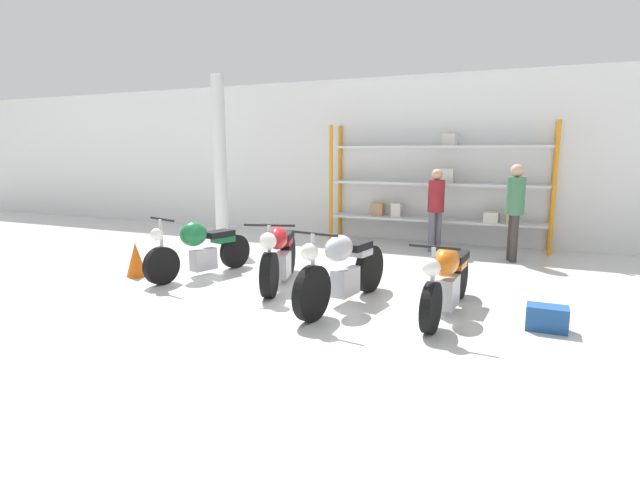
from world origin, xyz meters
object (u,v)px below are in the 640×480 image
Objects in this scene: motorcycle_orange at (447,278)px; traffic_cone at (136,259)px; person_near_rack at (515,204)px; motorcycle_green at (200,247)px; toolbox at (547,318)px; shelving_rack at (437,186)px; motorcycle_silver at (343,269)px; motorcycle_red at (279,255)px; person_browsing at (436,203)px.

traffic_cone is (-4.88, -0.10, -0.18)m from motorcycle_orange.
motorcycle_green is at bearing 16.50° from person_near_rack.
motorcycle_orange reaches higher than toolbox.
shelving_rack is 4.90m from motorcycle_silver.
toolbox is at bearing -65.52° from shelving_rack.
motorcycle_red is at bearing 171.77° from toolbox.
toolbox is at bearing 100.32° from motorcycle_silver.
toolbox is (3.68, -0.53, -0.31)m from motorcycle_red.
motorcycle_orange is (1.04, -4.63, -0.80)m from shelving_rack.
motorcycle_silver is at bearing -77.66° from motorcycle_orange.
shelving_rack reaches higher than person_near_rack.
person_near_rack is at bearing 98.68° from toolbox.
person_near_rack is (0.57, 3.54, 0.59)m from motorcycle_orange.
shelving_rack reaches higher than toolbox.
motorcycle_green is 5.58m from person_near_rack.
motorcycle_orange is (2.54, -0.39, 0.00)m from motorcycle_red.
person_near_rack is 3.20× the size of traffic_cone.
person_near_rack is (1.61, -1.09, -0.21)m from shelving_rack.
toolbox is (0.56, -3.68, -0.90)m from person_near_rack.
motorcycle_silver is 2.46m from toolbox.
motorcycle_red is 1.12× the size of person_near_rack.
shelving_rack is 5.25m from motorcycle_green.
person_browsing reaches higher than motorcycle_orange.
motorcycle_green reaches higher than traffic_cone.
person_near_rack reaches higher than traffic_cone.
motorcycle_red is at bearing -106.58° from motorcycle_silver.
motorcycle_silver is 4.22m from person_near_rack.
motorcycle_red is 1.20× the size of person_browsing.
motorcycle_orange is 4.74× the size of toolbox.
motorcycle_silver reaches higher than motorcycle_orange.
motorcycle_green is at bearing 25.63° from traffic_cone.
person_near_rack is at bearing 33.74° from traffic_cone.
motorcycle_red is (-1.51, -4.24, -0.81)m from shelving_rack.
traffic_cone is (-3.98, -3.99, -0.69)m from person_browsing.
person_near_rack is 4.00× the size of toolbox.
traffic_cone is (-5.45, -3.64, -0.77)m from person_near_rack.
motorcycle_red is at bearing 97.26° from person_browsing.
motorcycle_orange is 1.27× the size of person_browsing.
shelving_rack reaches higher than motorcycle_orange.
person_browsing is 4.59m from toolbox.
motorcycle_green is 0.94× the size of motorcycle_orange.
motorcycle_green is 4.71m from person_browsing.
shelving_rack is at bearing -164.00° from motorcycle_orange.
person_near_rack is at bearing -34.13° from shelving_rack.
person_near_rack is (1.47, -0.35, 0.08)m from person_browsing.
motorcycle_orange is 1.19m from toolbox.
shelving_rack is 1.96m from person_near_rack.
motorcycle_orange is at bearing 101.12° from motorcycle_green.
motorcycle_red is at bearing 108.16° from motorcycle_green.
motorcycle_silver reaches higher than motorcycle_green.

